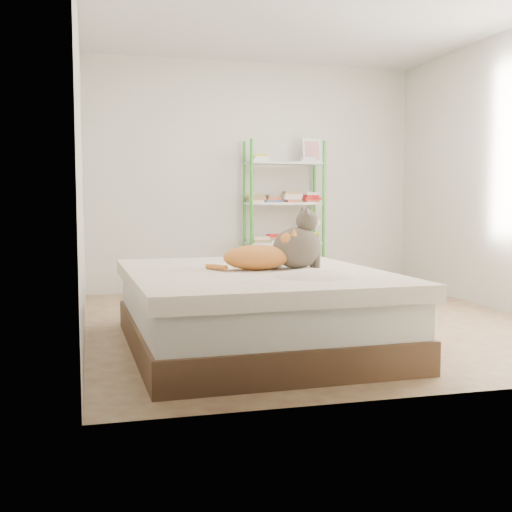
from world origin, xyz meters
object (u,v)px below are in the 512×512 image
object	(u,v)px
bed	(253,309)
orange_cat	(257,254)
white_bin	(199,280)
grey_cat	(297,239)
shelf_unit	(285,216)
cardboard_box	(275,285)

from	to	relation	value
bed	orange_cat	size ratio (longest dim) A/B	3.95
bed	white_bin	world-z (taller)	bed
grey_cat	orange_cat	bearing A→B (deg)	94.07
bed	grey_cat	size ratio (longest dim) A/B	5.14
bed	shelf_unit	xyz separation A→B (m)	(1.05, 2.64, 0.58)
bed	shelf_unit	distance (m)	2.90
grey_cat	cardboard_box	world-z (taller)	grey_cat
bed	orange_cat	distance (m)	0.39
grey_cat	white_bin	bearing A→B (deg)	8.85
grey_cat	cardboard_box	size ratio (longest dim) A/B	0.77
shelf_unit	bed	bearing A→B (deg)	-111.62
bed	grey_cat	world-z (taller)	grey_cat
grey_cat	white_bin	xyz separation A→B (m)	(-0.32, 2.35, -0.57)
orange_cat	grey_cat	xyz separation A→B (m)	(0.30, 0.02, 0.10)
orange_cat	grey_cat	size ratio (longest dim) A/B	1.30
orange_cat	white_bin	size ratio (longest dim) A/B	1.38
bed	orange_cat	bearing A→B (deg)	3.61
orange_cat	grey_cat	distance (m)	0.32
orange_cat	white_bin	distance (m)	2.41
bed	grey_cat	bearing A→B (deg)	1.46
grey_cat	white_bin	size ratio (longest dim) A/B	1.06
bed	grey_cat	distance (m)	0.59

